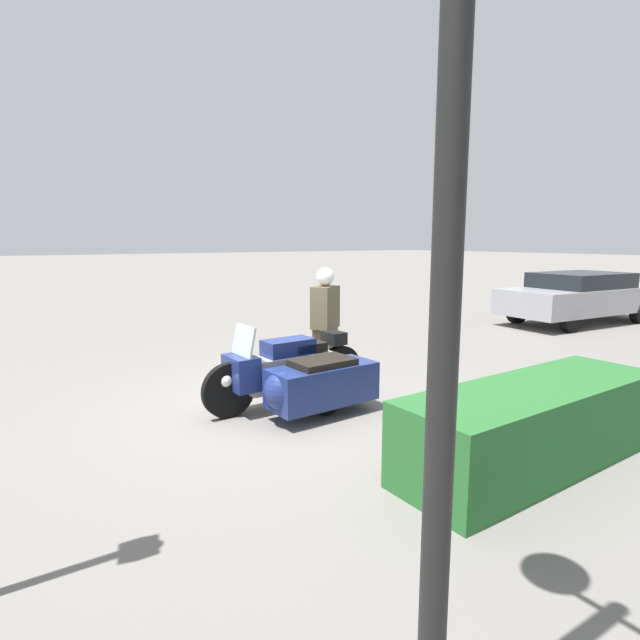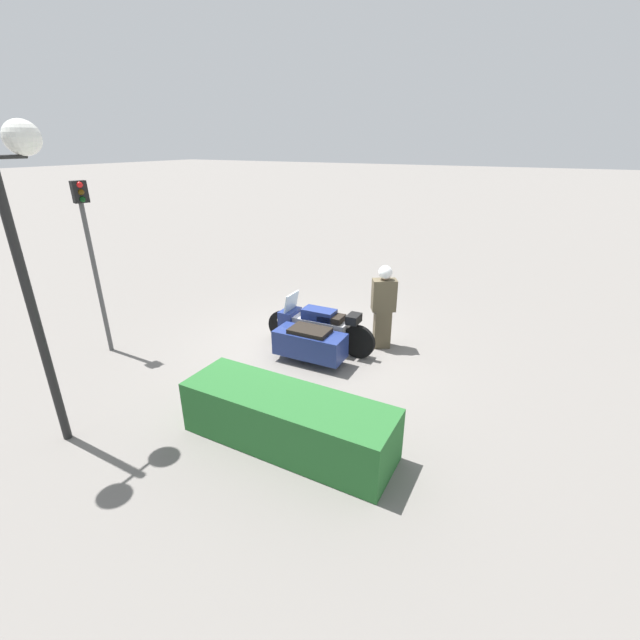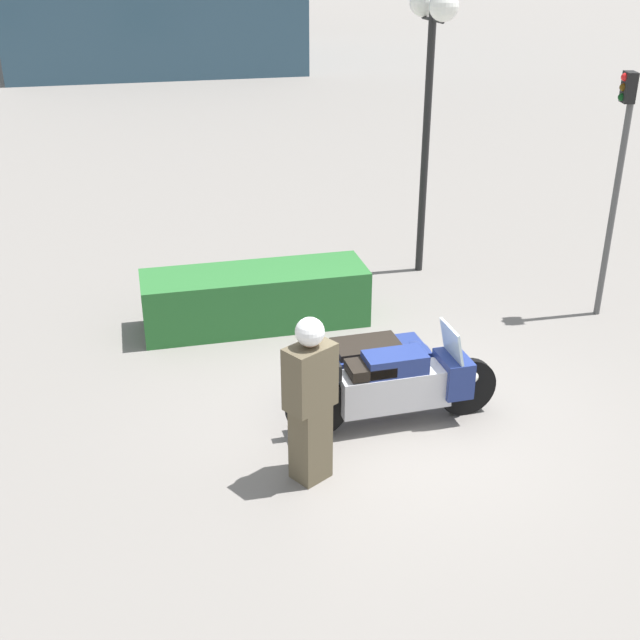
{
  "view_description": "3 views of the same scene",
  "coord_description": "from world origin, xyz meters",
  "px_view_note": "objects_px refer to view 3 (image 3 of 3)",
  "views": [
    {
      "loc": [
        3.29,
        5.7,
        2.26
      ],
      "look_at": [
        -0.51,
        0.11,
        1.17
      ],
      "focal_mm": 28.0,
      "sensor_mm": 36.0,
      "label": 1
    },
    {
      "loc": [
        -4.07,
        7.3,
        4.18
      ],
      "look_at": [
        -0.64,
        0.88,
        1.13
      ],
      "focal_mm": 24.0,
      "sensor_mm": 36.0,
      "label": 2
    },
    {
      "loc": [
        -2.77,
        -7.54,
        5.08
      ],
      "look_at": [
        -0.79,
        0.68,
        1.06
      ],
      "focal_mm": 45.0,
      "sensor_mm": 36.0,
      "label": 3
    }
  ],
  "objects_px": {
    "traffic_light_near": "(619,162)",
    "officer_rider": "(310,397)",
    "police_motorcycle": "(386,373)",
    "hedge_bush_curbside": "(255,298)",
    "twin_lamp_post": "(431,44)"
  },
  "relations": [
    {
      "from": "twin_lamp_post",
      "to": "officer_rider",
      "type": "bearing_deg",
      "value": -120.53
    },
    {
      "from": "traffic_light_near",
      "to": "officer_rider",
      "type": "bearing_deg",
      "value": 44.69
    },
    {
      "from": "twin_lamp_post",
      "to": "traffic_light_near",
      "type": "bearing_deg",
      "value": -49.44
    },
    {
      "from": "traffic_light_near",
      "to": "hedge_bush_curbside",
      "type": "bearing_deg",
      "value": 5.09
    },
    {
      "from": "police_motorcycle",
      "to": "traffic_light_near",
      "type": "bearing_deg",
      "value": 23.77
    },
    {
      "from": "hedge_bush_curbside",
      "to": "twin_lamp_post",
      "type": "xyz_separation_m",
      "value": [
        3.04,
        1.47,
        3.24
      ]
    },
    {
      "from": "hedge_bush_curbside",
      "to": "traffic_light_near",
      "type": "height_order",
      "value": "traffic_light_near"
    },
    {
      "from": "police_motorcycle",
      "to": "traffic_light_near",
      "type": "relative_size",
      "value": 0.72
    },
    {
      "from": "police_motorcycle",
      "to": "twin_lamp_post",
      "type": "relative_size",
      "value": 0.57
    },
    {
      "from": "officer_rider",
      "to": "twin_lamp_post",
      "type": "bearing_deg",
      "value": -60.71
    },
    {
      "from": "officer_rider",
      "to": "hedge_bush_curbside",
      "type": "relative_size",
      "value": 0.57
    },
    {
      "from": "hedge_bush_curbside",
      "to": "twin_lamp_post",
      "type": "distance_m",
      "value": 4.68
    },
    {
      "from": "twin_lamp_post",
      "to": "traffic_light_near",
      "type": "relative_size",
      "value": 1.26
    },
    {
      "from": "officer_rider",
      "to": "hedge_bush_curbside",
      "type": "bearing_deg",
      "value": -30.96
    },
    {
      "from": "hedge_bush_curbside",
      "to": "traffic_light_near",
      "type": "distance_m",
      "value": 5.42
    }
  ]
}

